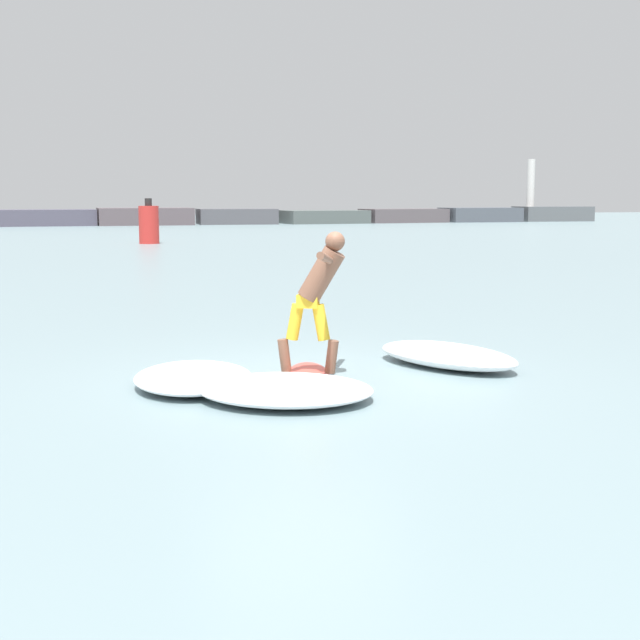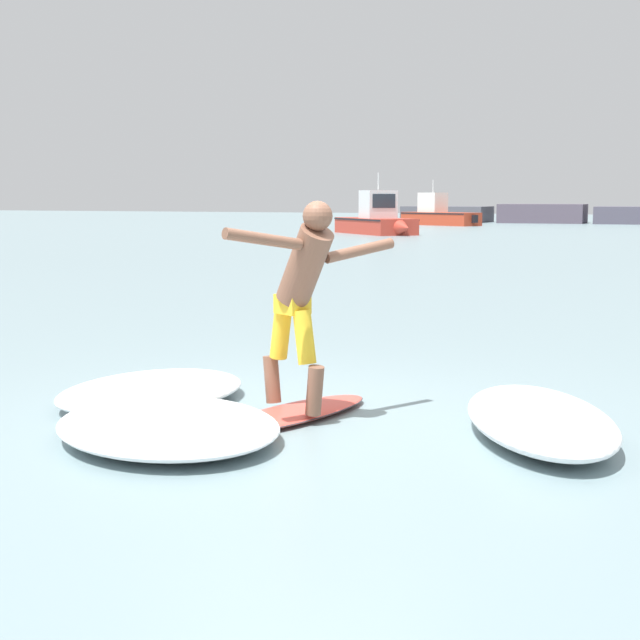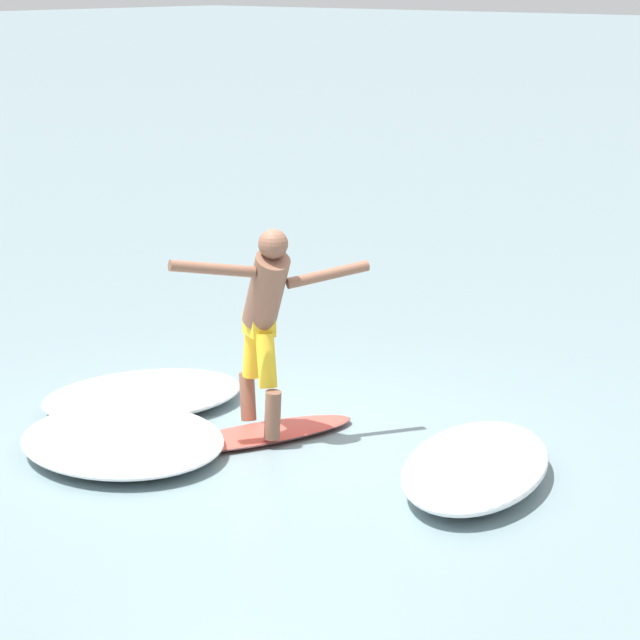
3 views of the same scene
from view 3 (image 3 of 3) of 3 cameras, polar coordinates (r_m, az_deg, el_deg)
ground_plane at (r=12.66m, az=-2.27°, el=-4.39°), size 200.00×200.00×0.00m
surfboard at (r=12.56m, az=-2.40°, el=-4.34°), size 1.02×1.95×0.22m
surfer at (r=12.16m, az=-2.09°, el=0.36°), size 1.05×1.54×1.74m
wave_foam_at_tail at (r=13.52m, az=-6.68°, el=-2.82°), size 1.70×2.10×0.22m
wave_foam_at_nose at (r=11.52m, az=5.90°, el=-5.49°), size 1.86×2.39×0.29m
wave_foam_beside at (r=12.27m, az=-7.44°, el=-4.49°), size 2.48×2.34×0.23m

